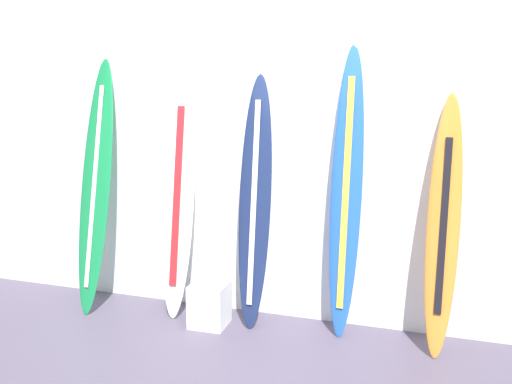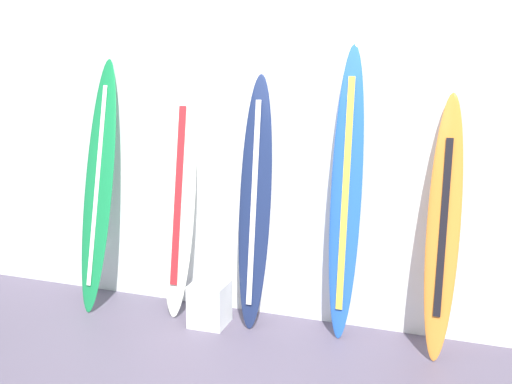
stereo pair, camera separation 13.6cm
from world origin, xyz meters
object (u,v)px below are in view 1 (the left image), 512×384
surfboard_emerald (96,186)px  display_block_left (209,304)px  surfboard_cobalt (346,196)px  surfboard_sunset (443,226)px  surfboard_navy (255,203)px  surfboard_ivory (178,196)px

surfboard_emerald → display_block_left: surfboard_emerald is taller
surfboard_cobalt → surfboard_sunset: surfboard_cobalt is taller
display_block_left → surfboard_navy: bearing=25.2°
surfboard_emerald → surfboard_sunset: bearing=1.1°
surfboard_ivory → surfboard_navy: bearing=-1.0°
surfboard_emerald → display_block_left: (1.10, -0.09, -0.92)m
surfboard_ivory → surfboard_sunset: (2.14, -0.03, -0.08)m
surfboard_emerald → surfboard_cobalt: bearing=3.3°
surfboard_navy → surfboard_sunset: size_ratio=1.07×
surfboard_ivory → surfboard_sunset: size_ratio=1.08×
surfboard_emerald → surfboard_cobalt: size_ratio=0.97×
surfboard_emerald → surfboard_sunset: size_ratio=1.15×
surfboard_ivory → display_block_left: surfboard_ivory is taller
surfboard_ivory → display_block_left: (0.34, -0.17, -0.86)m
surfboard_navy → surfboard_cobalt: 0.74m
surfboard_navy → surfboard_sunset: (1.45, -0.02, -0.07)m
surfboard_emerald → surfboard_cobalt: (2.17, 0.12, 0.02)m
surfboard_sunset → display_block_left: size_ratio=5.37×
surfboard_emerald → surfboard_ivory: (0.75, 0.09, -0.06)m
display_block_left → surfboard_cobalt: bearing=11.3°
surfboard_sunset → display_block_left: 1.97m
surfboard_ivory → surfboard_emerald: bearing=-173.6°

